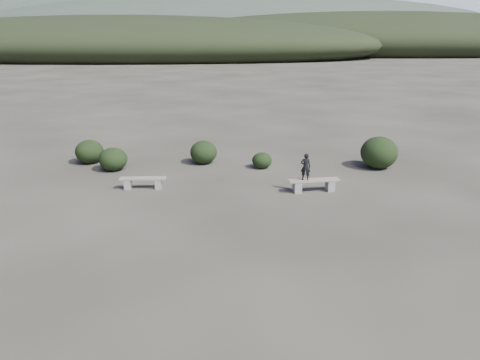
{
  "coord_description": "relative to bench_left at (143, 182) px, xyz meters",
  "views": [
    {
      "loc": [
        -0.51,
        -11.07,
        5.8
      ],
      "look_at": [
        -0.42,
        3.5,
        1.1
      ],
      "focal_mm": 35.0,
      "sensor_mm": 36.0,
      "label": 1
    }
  ],
  "objects": [
    {
      "name": "bench_left",
      "position": [
        0.0,
        0.0,
        0.0
      ],
      "size": [
        1.76,
        0.44,
        0.44
      ],
      "rotation": [
        0.0,
        0.0,
        0.04
      ],
      "color": "gray",
      "rests_on": "ground"
    },
    {
      "name": "shrub_c",
      "position": [
        4.68,
        2.76,
        0.08
      ],
      "size": [
        0.87,
        0.87,
        0.7
      ],
      "primitive_type": "ellipsoid",
      "color": "black",
      "rests_on": "ground"
    },
    {
      "name": "mountain_ridges",
      "position": [
        -3.38,
        333.2,
        10.57
      ],
      "size": [
        500.0,
        400.0,
        56.0
      ],
      "color": "black",
      "rests_on": "ground"
    },
    {
      "name": "shrub_a",
      "position": [
        -1.74,
        2.47,
        0.23
      ],
      "size": [
        1.21,
        1.21,
        0.99
      ],
      "primitive_type": "ellipsoid",
      "color": "black",
      "rests_on": "ground"
    },
    {
      "name": "bench_right",
      "position": [
        6.46,
        -0.39,
        0.03
      ],
      "size": [
        1.95,
        0.68,
        0.48
      ],
      "rotation": [
        0.0,
        0.0,
        0.15
      ],
      "color": "gray",
      "rests_on": "ground"
    },
    {
      "name": "shrub_b",
      "position": [
        2.07,
        3.54,
        0.26
      ],
      "size": [
        1.22,
        1.22,
        1.04
      ],
      "primitive_type": "ellipsoid",
      "color": "black",
      "rests_on": "ground"
    },
    {
      "name": "shrub_f",
      "position": [
        -3.1,
        3.64,
        0.27
      ],
      "size": [
        1.26,
        1.26,
        1.07
      ],
      "primitive_type": "ellipsoid",
      "color": "black",
      "rests_on": "ground"
    },
    {
      "name": "seated_person",
      "position": [
        6.11,
        -0.44,
        0.72
      ],
      "size": [
        0.39,
        0.28,
        1.02
      ],
      "primitive_type": "imported",
      "rotation": [
        0.0,
        0.0,
        3.05
      ],
      "color": "black",
      "rests_on": "bench_right"
    },
    {
      "name": "ground",
      "position": [
        4.1,
        -5.86,
        -0.26
      ],
      "size": [
        1200.0,
        1200.0,
        0.0
      ],
      "primitive_type": "plane",
      "color": "#2E2A24",
      "rests_on": "ground"
    },
    {
      "name": "shrub_d",
      "position": [
        9.78,
        2.75,
        0.43
      ],
      "size": [
        1.6,
        1.6,
        1.4
      ],
      "primitive_type": "ellipsoid",
      "color": "black",
      "rests_on": "ground"
    }
  ]
}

